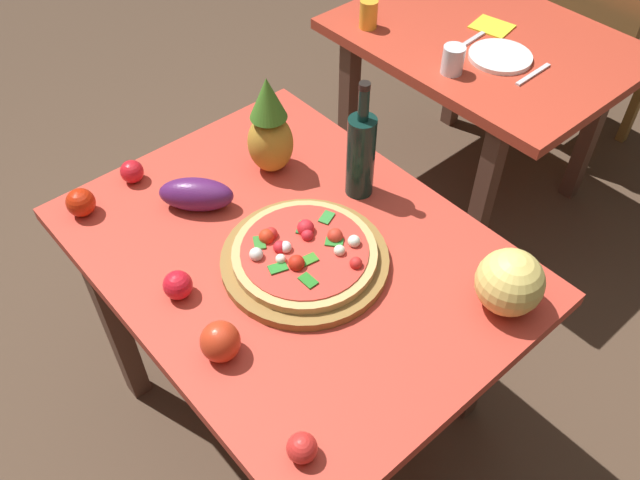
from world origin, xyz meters
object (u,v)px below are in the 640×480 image
(tomato_by_bottle, at_px, (178,285))
(dining_chair, at_px, (593,53))
(dinner_plate, at_px, (500,57))
(napkin_folded, at_px, (492,27))
(tomato_at_corner, at_px, (132,172))
(knife_utensil, at_px, (533,74))
(eggplant, at_px, (196,194))
(pizza_board, at_px, (305,260))
(fork_utensil, at_px, (469,42))
(bell_pepper, at_px, (220,342))
(display_table, at_px, (294,273))
(drinking_glass_water, at_px, (453,60))
(wine_bottle, at_px, (361,154))
(background_table, at_px, (481,62))
(tomato_beside_pepper, at_px, (302,448))
(melon, at_px, (510,282))
(pizza, at_px, (304,252))
(drinking_glass_juice, at_px, (369,14))
(tomato_near_board, at_px, (81,203))
(pineapple_left, at_px, (270,130))

(tomato_by_bottle, bearing_deg, dining_chair, 94.23)
(dinner_plate, height_order, napkin_folded, dinner_plate)
(tomato_at_corner, bearing_deg, knife_utensil, 72.10)
(eggplant, distance_m, dinner_plate, 1.21)
(knife_utensil, bearing_deg, pizza_board, -84.49)
(fork_utensil, bearing_deg, bell_pepper, -75.12)
(display_table, xyz_separation_m, fork_utensil, (-0.36, 1.12, 0.10))
(napkin_folded, bearing_deg, dining_chair, 74.36)
(drinking_glass_water, bearing_deg, wine_bottle, -70.67)
(background_table, height_order, tomato_beside_pepper, tomato_beside_pepper)
(melon, height_order, bell_pepper, melon)
(dining_chair, height_order, fork_utensil, dining_chair)
(pizza, xyz_separation_m, melon, (0.40, 0.27, 0.04))
(knife_utensil, bearing_deg, pizza, -84.59)
(display_table, height_order, wine_bottle, wine_bottle)
(tomato_at_corner, relative_size, drinking_glass_juice, 0.63)
(tomato_by_bottle, xyz_separation_m, drinking_glass_juice, (-0.62, 1.22, 0.02))
(tomato_by_bottle, height_order, drinking_glass_water, drinking_glass_water)
(drinking_glass_juice, bearing_deg, tomato_at_corner, -80.41)
(pizza_board, bearing_deg, knife_utensil, 97.01)
(pizza, height_order, tomato_at_corner, pizza)
(bell_pepper, relative_size, tomato_near_board, 1.27)
(dining_chair, relative_size, tomato_by_bottle, 12.09)
(pizza, distance_m, knife_utensil, 1.13)
(wine_bottle, xyz_separation_m, tomato_by_bottle, (-0.01, -0.57, -0.09))
(drinking_glass_water, xyz_separation_m, napkin_folded, (-0.10, 0.34, -0.04))
(drinking_glass_juice, xyz_separation_m, fork_utensil, (0.32, 0.20, -0.05))
(pizza, xyz_separation_m, drinking_glass_juice, (-0.73, 0.93, 0.01))
(pineapple_left, height_order, fork_utensil, pineapple_left)
(tomato_by_bottle, relative_size, drinking_glass_water, 0.74)
(melon, relative_size, dinner_plate, 0.72)
(melon, distance_m, dinner_plate, 1.09)
(pizza, xyz_separation_m, knife_utensil, (-0.14, 1.12, -0.04))
(knife_utensil, bearing_deg, napkin_folded, 151.56)
(dining_chair, bearing_deg, fork_utensil, 79.43)
(display_table, distance_m, drinking_glass_juice, 1.15)
(pineapple_left, bearing_deg, pizza, -25.99)
(wine_bottle, xyz_separation_m, eggplant, (-0.24, -0.37, -0.08))
(drinking_glass_juice, xyz_separation_m, dinner_plate, (0.46, 0.20, -0.04))
(pizza, height_order, tomato_beside_pepper, pizza)
(wine_bottle, bearing_deg, pizza, -69.82)
(tomato_by_bottle, bearing_deg, tomato_at_corner, 163.66)
(pineapple_left, height_order, drinking_glass_water, pineapple_left)
(drinking_glass_water, bearing_deg, tomato_beside_pepper, -60.47)
(bell_pepper, xyz_separation_m, drinking_glass_water, (-0.41, 1.24, 0.00))
(pizza, relative_size, wine_bottle, 1.03)
(tomato_by_bottle, xyz_separation_m, napkin_folded, (-0.31, 1.56, -0.03))
(pizza, xyz_separation_m, fork_utensil, (-0.42, 1.12, -0.04))
(display_table, bearing_deg, bell_pepper, -66.24)
(tomato_beside_pepper, bearing_deg, display_table, 142.51)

